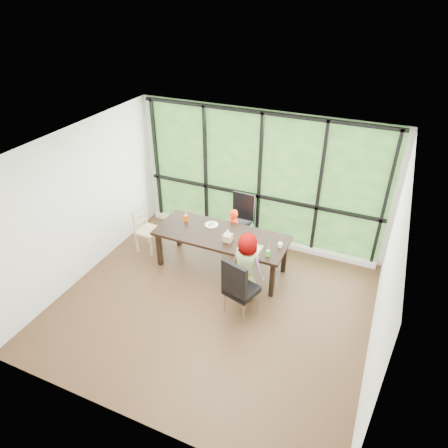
# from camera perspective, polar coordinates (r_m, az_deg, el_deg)

# --- Properties ---
(ground) EXTENTS (5.00, 5.00, 0.00)m
(ground) POSITION_cam_1_polar(r_m,az_deg,el_deg) (6.88, -1.65, -11.37)
(ground) COLOR black
(ground) RESTS_ON ground
(back_wall) EXTENTS (5.00, 0.00, 5.00)m
(back_wall) POSITION_cam_1_polar(r_m,az_deg,el_deg) (7.87, 5.17, 6.39)
(back_wall) COLOR silver
(back_wall) RESTS_ON ground
(foliage_backdrop) EXTENTS (4.80, 0.02, 2.65)m
(foliage_backdrop) POSITION_cam_1_polar(r_m,az_deg,el_deg) (7.85, 5.12, 6.33)
(foliage_backdrop) COLOR #234F1B
(foliage_backdrop) RESTS_ON back_wall
(window_mullions) EXTENTS (4.80, 0.06, 2.65)m
(window_mullions) POSITION_cam_1_polar(r_m,az_deg,el_deg) (7.82, 5.03, 6.22)
(window_mullions) COLOR black
(window_mullions) RESTS_ON back_wall
(window_sill) EXTENTS (4.80, 0.12, 0.10)m
(window_sill) POSITION_cam_1_polar(r_m,az_deg,el_deg) (8.43, 4.53, -1.89)
(window_sill) COLOR silver
(window_sill) RESTS_ON ground
(dining_table) EXTENTS (2.47, 1.13, 0.75)m
(dining_table) POSITION_cam_1_polar(r_m,az_deg,el_deg) (7.43, -0.40, -3.90)
(dining_table) COLOR black
(dining_table) RESTS_ON ground
(chair_window_leather) EXTENTS (0.48, 0.48, 1.08)m
(chair_window_leather) POSITION_cam_1_polar(r_m,az_deg,el_deg) (8.01, 2.22, 0.41)
(chair_window_leather) COLOR black
(chair_window_leather) RESTS_ON ground
(chair_interior_leather) EXTENTS (0.57, 0.57, 1.08)m
(chair_interior_leather) POSITION_cam_1_polar(r_m,az_deg,el_deg) (6.41, 2.52, -8.78)
(chair_interior_leather) COLOR black
(chair_interior_leather) RESTS_ON ground
(chair_end_beech) EXTENTS (0.42, 0.44, 0.90)m
(chair_end_beech) POSITION_cam_1_polar(r_m,az_deg,el_deg) (8.02, -10.65, -0.91)
(chair_end_beech) COLOR tan
(chair_end_beech) RESTS_ON ground
(child_toddler) EXTENTS (0.41, 0.34, 0.94)m
(child_toddler) POSITION_cam_1_polar(r_m,az_deg,el_deg) (7.80, 1.26, -1.11)
(child_toddler) COLOR #FF3609
(child_toddler) RESTS_ON ground
(child_older) EXTENTS (0.67, 0.51, 1.23)m
(child_older) POSITION_cam_1_polar(r_m,az_deg,el_deg) (6.69, 3.36, -6.03)
(child_older) COLOR slate
(child_older) RESTS_ON ground
(placemat) EXTENTS (0.39, 0.29, 0.01)m
(placemat) POSITION_cam_1_polar(r_m,az_deg,el_deg) (6.88, 3.70, -3.36)
(placemat) COLOR tan
(placemat) RESTS_ON dining_table
(plate_far) EXTENTS (0.25, 0.25, 0.02)m
(plate_far) POSITION_cam_1_polar(r_m,az_deg,el_deg) (7.48, -1.77, -0.11)
(plate_far) COLOR white
(plate_far) RESTS_ON dining_table
(plate_near) EXTENTS (0.28, 0.28, 0.02)m
(plate_near) POSITION_cam_1_polar(r_m,az_deg,el_deg) (6.84, 3.84, -3.57)
(plate_near) COLOR white
(plate_near) RESTS_ON dining_table
(orange_cup) EXTENTS (0.08, 0.08, 0.12)m
(orange_cup) POSITION_cam_1_polar(r_m,az_deg,el_deg) (7.61, -5.41, 0.85)
(orange_cup) COLOR #F14800
(orange_cup) RESTS_ON dining_table
(green_cup) EXTENTS (0.07, 0.07, 0.11)m
(green_cup) POSITION_cam_1_polar(r_m,az_deg,el_deg) (6.69, 6.24, -4.12)
(green_cup) COLOR #48C825
(green_cup) RESTS_ON dining_table
(white_mug) EXTENTS (0.08, 0.08, 0.08)m
(white_mug) POSITION_cam_1_polar(r_m,az_deg,el_deg) (6.94, 7.95, -2.95)
(white_mug) COLOR white
(white_mug) RESTS_ON dining_table
(tissue_box) EXTENTS (0.15, 0.15, 0.13)m
(tissue_box) POSITION_cam_1_polar(r_m,az_deg,el_deg) (7.01, 0.53, -1.96)
(tissue_box) COLOR tan
(tissue_box) RESTS_ON dining_table
(crepe_rolls_far) EXTENTS (0.10, 0.12, 0.04)m
(crepe_rolls_far) POSITION_cam_1_polar(r_m,az_deg,el_deg) (7.47, -1.78, 0.06)
(crepe_rolls_far) COLOR tan
(crepe_rolls_far) RESTS_ON plate_far
(crepe_rolls_near) EXTENTS (0.05, 0.12, 0.04)m
(crepe_rolls_near) POSITION_cam_1_polar(r_m,az_deg,el_deg) (6.82, 3.85, -3.39)
(crepe_rolls_near) COLOR tan
(crepe_rolls_near) RESTS_ON plate_near
(straw_white) EXTENTS (0.01, 0.04, 0.20)m
(straw_white) POSITION_cam_1_polar(r_m,az_deg,el_deg) (7.56, -5.45, 1.51)
(straw_white) COLOR white
(straw_white) RESTS_ON orange_cup
(straw_pink) EXTENTS (0.01, 0.04, 0.20)m
(straw_pink) POSITION_cam_1_polar(r_m,az_deg,el_deg) (6.64, 6.29, -3.47)
(straw_pink) COLOR pink
(straw_pink) RESTS_ON green_cup
(tissue) EXTENTS (0.12, 0.12, 0.11)m
(tissue) POSITION_cam_1_polar(r_m,az_deg,el_deg) (6.94, 0.53, -1.14)
(tissue) COLOR white
(tissue) RESTS_ON tissue_box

